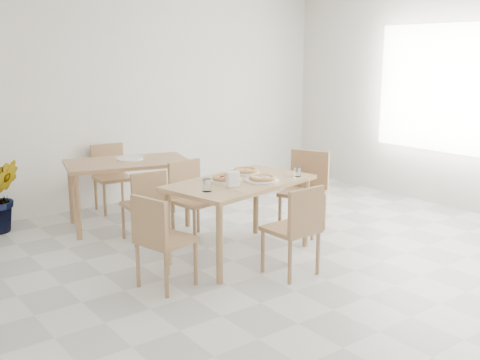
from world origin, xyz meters
TOP-DOWN VIEW (x-y plane):
  - main_table at (-0.22, 0.96)m, footprint 1.54×1.06m
  - chair_south at (-0.14, 0.24)m, footprint 0.42×0.42m
  - chair_north at (-0.31, 1.69)m, footprint 0.46×0.46m
  - chair_west at (-1.24, 0.73)m, footprint 0.48×0.48m
  - chair_east at (0.83, 1.15)m, footprint 0.59×0.59m
  - plate_margherita at (0.02, 1.19)m, footprint 0.30×0.30m
  - plate_mushroom at (-0.07, 0.82)m, footprint 0.33×0.33m
  - plate_pepperoni at (-0.34, 1.03)m, footprint 0.31×0.31m
  - pizza_margherita at (0.02, 1.19)m, footprint 0.25×0.25m
  - pizza_mushroom at (-0.07, 0.82)m, footprint 0.32×0.32m
  - pizza_pepperoni at (-0.34, 1.03)m, footprint 0.30×0.30m
  - tumbler_a at (-0.71, 0.81)m, footprint 0.08×0.08m
  - tumbler_b at (0.35, 0.77)m, footprint 0.07×0.07m
  - napkin_holder at (-0.44, 0.79)m, footprint 0.13×0.07m
  - fork_a at (-0.49, 0.63)m, footprint 0.02×0.16m
  - fork_b at (0.27, 0.78)m, footprint 0.03×0.19m
  - second_table at (-0.63, 2.53)m, footprint 1.50×1.09m
  - chair_back_s at (-0.76, 1.86)m, footprint 0.41×0.41m
  - chair_back_n at (-0.51, 3.26)m, footprint 0.45×0.45m
  - plate_empty at (-0.56, 2.59)m, footprint 0.31×0.31m
  - potted_plant at (-1.86, 3.15)m, footprint 0.46×0.38m

SIDE VIEW (x-z plane):
  - potted_plant at x=-1.86m, z-range 0.00..0.80m
  - chair_back_s at x=-0.76m, z-range 0.06..0.83m
  - chair_west at x=-1.24m, z-range 0.06..0.87m
  - chair_south at x=-0.14m, z-range 0.07..0.89m
  - chair_back_n at x=-0.51m, z-range 0.07..0.89m
  - chair_north at x=-0.31m, z-range 0.07..0.90m
  - chair_east at x=0.83m, z-range 0.07..0.96m
  - second_table at x=-0.63m, z-range 0.28..1.03m
  - main_table at x=-0.22m, z-range 0.29..1.04m
  - fork_a at x=-0.49m, z-range 0.75..0.76m
  - fork_b at x=0.27m, z-range 0.75..0.76m
  - plate_margherita at x=0.02m, z-range 0.75..0.77m
  - plate_mushroom at x=-0.07m, z-range 0.75..0.77m
  - plate_pepperoni at x=-0.34m, z-range 0.75..0.77m
  - plate_empty at x=-0.56m, z-range 0.75..0.77m
  - pizza_margherita at x=0.02m, z-range 0.76..0.80m
  - pizza_mushroom at x=-0.07m, z-range 0.76..0.80m
  - pizza_pepperoni at x=-0.34m, z-range 0.77..0.80m
  - tumbler_b at x=0.35m, z-range 0.75..0.84m
  - tumbler_a at x=-0.71m, z-range 0.75..0.86m
  - napkin_holder at x=-0.44m, z-range 0.75..0.89m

